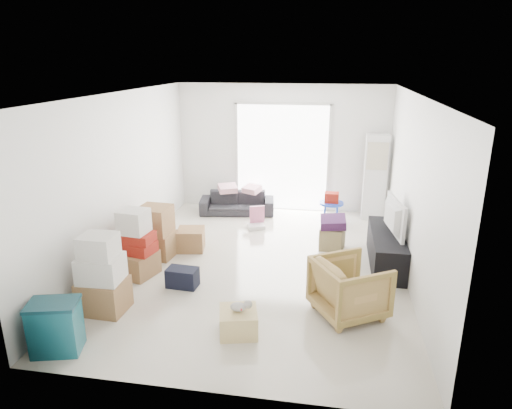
{
  "coord_description": "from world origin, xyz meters",
  "views": [
    {
      "loc": [
        1.07,
        -6.64,
        3.19
      ],
      "look_at": [
        -0.09,
        0.2,
        0.96
      ],
      "focal_mm": 32.0,
      "sensor_mm": 36.0,
      "label": 1
    }
  ],
  "objects_px": {
    "armchair": "(350,285)",
    "kids_table": "(331,201)",
    "storage_bins": "(56,327)",
    "ottoman": "(332,238)",
    "tv_console": "(386,249)",
    "wood_crate": "(238,322)",
    "sofa": "(237,199)",
    "ac_tower": "(375,178)",
    "television": "(388,229)"
  },
  "relations": [
    {
      "from": "kids_table",
      "to": "tv_console",
      "type": "bearing_deg",
      "value": -64.45
    },
    {
      "from": "ac_tower",
      "to": "wood_crate",
      "type": "relative_size",
      "value": 3.89
    },
    {
      "from": "television",
      "to": "ac_tower",
      "type": "bearing_deg",
      "value": -7.04
    },
    {
      "from": "wood_crate",
      "to": "armchair",
      "type": "bearing_deg",
      "value": 26.33
    },
    {
      "from": "sofa",
      "to": "armchair",
      "type": "height_order",
      "value": "armchair"
    },
    {
      "from": "storage_bins",
      "to": "ottoman",
      "type": "distance_m",
      "value": 4.64
    },
    {
      "from": "television",
      "to": "armchair",
      "type": "bearing_deg",
      "value": 150.96
    },
    {
      "from": "armchair",
      "to": "ottoman",
      "type": "distance_m",
      "value": 2.18
    },
    {
      "from": "armchair",
      "to": "kids_table",
      "type": "xyz_separation_m",
      "value": [
        -0.28,
        3.53,
        0.03
      ]
    },
    {
      "from": "kids_table",
      "to": "ac_tower",
      "type": "bearing_deg",
      "value": 24.63
    },
    {
      "from": "television",
      "to": "wood_crate",
      "type": "relative_size",
      "value": 2.17
    },
    {
      "from": "ac_tower",
      "to": "tv_console",
      "type": "distance_m",
      "value": 2.35
    },
    {
      "from": "armchair",
      "to": "storage_bins",
      "type": "distance_m",
      "value": 3.55
    },
    {
      "from": "sofa",
      "to": "kids_table",
      "type": "distance_m",
      "value": 2.02
    },
    {
      "from": "tv_console",
      "to": "wood_crate",
      "type": "relative_size",
      "value": 3.62
    },
    {
      "from": "tv_console",
      "to": "armchair",
      "type": "bearing_deg",
      "value": -110.74
    },
    {
      "from": "ottoman",
      "to": "kids_table",
      "type": "height_order",
      "value": "kids_table"
    },
    {
      "from": "ac_tower",
      "to": "storage_bins",
      "type": "distance_m",
      "value": 6.56
    },
    {
      "from": "television",
      "to": "ottoman",
      "type": "bearing_deg",
      "value": 51.13
    },
    {
      "from": "storage_bins",
      "to": "kids_table",
      "type": "bearing_deg",
      "value": 58.46
    },
    {
      "from": "tv_console",
      "to": "armchair",
      "type": "relative_size",
      "value": 1.95
    },
    {
      "from": "storage_bins",
      "to": "television",
      "type": "bearing_deg",
      "value": 37.58
    },
    {
      "from": "television",
      "to": "wood_crate",
      "type": "xyz_separation_m",
      "value": [
        -1.95,
        -2.3,
        -0.46
      ]
    },
    {
      "from": "storage_bins",
      "to": "ac_tower",
      "type": "bearing_deg",
      "value": 53.88
    },
    {
      "from": "ac_tower",
      "to": "storage_bins",
      "type": "height_order",
      "value": "ac_tower"
    },
    {
      "from": "television",
      "to": "wood_crate",
      "type": "distance_m",
      "value": 3.05
    },
    {
      "from": "tv_console",
      "to": "sofa",
      "type": "bearing_deg",
      "value": 143.76
    },
    {
      "from": "ottoman",
      "to": "storage_bins",
      "type": "bearing_deg",
      "value": -130.94
    },
    {
      "from": "ac_tower",
      "to": "television",
      "type": "relative_size",
      "value": 1.79
    },
    {
      "from": "storage_bins",
      "to": "wood_crate",
      "type": "xyz_separation_m",
      "value": [
        1.95,
        0.7,
        -0.16
      ]
    },
    {
      "from": "sofa",
      "to": "wood_crate",
      "type": "distance_m",
      "value": 4.53
    },
    {
      "from": "television",
      "to": "storage_bins",
      "type": "distance_m",
      "value": 4.93
    },
    {
      "from": "ac_tower",
      "to": "wood_crate",
      "type": "height_order",
      "value": "ac_tower"
    },
    {
      "from": "sofa",
      "to": "television",
      "type": "bearing_deg",
      "value": -44.49
    },
    {
      "from": "armchair",
      "to": "wood_crate",
      "type": "xyz_separation_m",
      "value": [
        -1.33,
        -0.66,
        -0.27
      ]
    },
    {
      "from": "kids_table",
      "to": "wood_crate",
      "type": "relative_size",
      "value": 1.39
    },
    {
      "from": "wood_crate",
      "to": "sofa",
      "type": "bearing_deg",
      "value": 102.13
    },
    {
      "from": "ottoman",
      "to": "sofa",
      "type": "bearing_deg",
      "value": 141.6
    },
    {
      "from": "kids_table",
      "to": "wood_crate",
      "type": "height_order",
      "value": "kids_table"
    },
    {
      "from": "ac_tower",
      "to": "armchair",
      "type": "bearing_deg",
      "value": -98.32
    },
    {
      "from": "ac_tower",
      "to": "storage_bins",
      "type": "bearing_deg",
      "value": -126.12
    },
    {
      "from": "tv_console",
      "to": "kids_table",
      "type": "xyz_separation_m",
      "value": [
        -0.9,
        1.89,
        0.17
      ]
    },
    {
      "from": "armchair",
      "to": "ottoman",
      "type": "bearing_deg",
      "value": -24.71
    },
    {
      "from": "ac_tower",
      "to": "storage_bins",
      "type": "xyz_separation_m",
      "value": [
        -3.85,
        -5.28,
        -0.56
      ]
    },
    {
      "from": "armchair",
      "to": "kids_table",
      "type": "bearing_deg",
      "value": -26.43
    },
    {
      "from": "ottoman",
      "to": "kids_table",
      "type": "bearing_deg",
      "value": 91.81
    },
    {
      "from": "sofa",
      "to": "wood_crate",
      "type": "relative_size",
      "value": 3.49
    },
    {
      "from": "ac_tower",
      "to": "sofa",
      "type": "bearing_deg",
      "value": -176.99
    },
    {
      "from": "kids_table",
      "to": "ottoman",
      "type": "bearing_deg",
      "value": -88.19
    },
    {
      "from": "sofa",
      "to": "storage_bins",
      "type": "bearing_deg",
      "value": -109.29
    }
  ]
}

